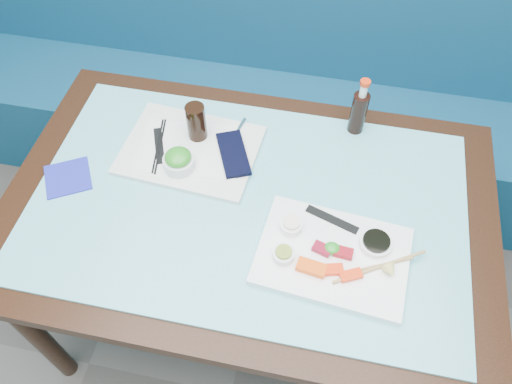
% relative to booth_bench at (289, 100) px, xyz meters
% --- Properties ---
extents(booth_bench, '(3.00, 0.56, 1.17)m').
position_rel_booth_bench_xyz_m(booth_bench, '(0.00, 0.00, 0.00)').
color(booth_bench, navy).
rests_on(booth_bench, ground).
extents(dining_table, '(1.40, 0.90, 0.75)m').
position_rel_booth_bench_xyz_m(dining_table, '(0.00, -0.84, 0.29)').
color(dining_table, black).
rests_on(dining_table, ground).
extents(glass_top, '(1.22, 0.76, 0.01)m').
position_rel_booth_bench_xyz_m(glass_top, '(0.00, -0.84, 0.38)').
color(glass_top, '#65BDCB').
rests_on(glass_top, dining_table).
extents(sashimi_plate, '(0.41, 0.31, 0.02)m').
position_rel_booth_bench_xyz_m(sashimi_plate, '(0.25, -0.97, 0.39)').
color(sashimi_plate, white).
rests_on(sashimi_plate, glass_top).
extents(salmon_left, '(0.08, 0.05, 0.02)m').
position_rel_booth_bench_xyz_m(salmon_left, '(0.20, -1.02, 0.41)').
color(salmon_left, '#FF510A').
rests_on(salmon_left, sashimi_plate).
extents(salmon_mid, '(0.07, 0.04, 0.01)m').
position_rel_booth_bench_xyz_m(salmon_mid, '(0.25, -1.02, 0.41)').
color(salmon_mid, '#FF300A').
rests_on(salmon_mid, sashimi_plate).
extents(salmon_right, '(0.06, 0.05, 0.01)m').
position_rel_booth_bench_xyz_m(salmon_right, '(0.30, -1.02, 0.41)').
color(salmon_right, '#FF340A').
rests_on(salmon_right, sashimi_plate).
extents(tuna_left, '(0.06, 0.04, 0.02)m').
position_rel_booth_bench_xyz_m(tuna_left, '(0.22, -0.96, 0.41)').
color(tuna_left, maroon).
rests_on(tuna_left, sashimi_plate).
extents(tuna_right, '(0.05, 0.03, 0.02)m').
position_rel_booth_bench_xyz_m(tuna_right, '(0.28, -0.96, 0.41)').
color(tuna_right, maroon).
rests_on(tuna_right, sashimi_plate).
extents(seaweed_garnish, '(0.05, 0.05, 0.02)m').
position_rel_booth_bench_xyz_m(seaweed_garnish, '(0.25, -0.96, 0.41)').
color(seaweed_garnish, '#229021').
rests_on(seaweed_garnish, sashimi_plate).
extents(ramekin_wasabi, '(0.07, 0.07, 0.02)m').
position_rel_booth_bench_xyz_m(ramekin_wasabi, '(0.13, -1.00, 0.41)').
color(ramekin_wasabi, white).
rests_on(ramekin_wasabi, sashimi_plate).
extents(wasabi_fill, '(0.05, 0.05, 0.01)m').
position_rel_booth_bench_xyz_m(wasabi_fill, '(0.13, -1.00, 0.43)').
color(wasabi_fill, olive).
rests_on(wasabi_fill, ramekin_wasabi).
extents(ramekin_ginger, '(0.08, 0.08, 0.03)m').
position_rel_booth_bench_xyz_m(ramekin_ginger, '(0.13, -0.91, 0.42)').
color(ramekin_ginger, white).
rests_on(ramekin_ginger, sashimi_plate).
extents(ginger_fill, '(0.05, 0.05, 0.01)m').
position_rel_booth_bench_xyz_m(ginger_fill, '(0.13, -0.91, 0.43)').
color(ginger_fill, '#F8E3CC').
rests_on(ginger_fill, ramekin_ginger).
extents(soy_dish, '(0.10, 0.10, 0.02)m').
position_rel_booth_bench_xyz_m(soy_dish, '(0.36, -0.92, 0.41)').
color(soy_dish, white).
rests_on(soy_dish, sashimi_plate).
extents(soy_fill, '(0.09, 0.09, 0.01)m').
position_rel_booth_bench_xyz_m(soy_fill, '(0.36, -0.92, 0.42)').
color(soy_fill, black).
rests_on(soy_fill, soy_dish).
extents(lemon_wedge, '(0.05, 0.04, 0.04)m').
position_rel_booth_bench_xyz_m(lemon_wedge, '(0.40, -1.00, 0.42)').
color(lemon_wedge, '#EAD96F').
rests_on(lemon_wedge, sashimi_plate).
extents(chopstick_sleeve, '(0.15, 0.07, 0.00)m').
position_rel_booth_bench_xyz_m(chopstick_sleeve, '(0.24, -0.86, 0.41)').
color(chopstick_sleeve, black).
rests_on(chopstick_sleeve, sashimi_plate).
extents(wooden_chopstick_a, '(0.19, 0.09, 0.01)m').
position_rel_booth_bench_xyz_m(wooden_chopstick_a, '(0.36, -0.98, 0.41)').
color(wooden_chopstick_a, '#A3824C').
rests_on(wooden_chopstick_a, sashimi_plate).
extents(wooden_chopstick_b, '(0.23, 0.14, 0.01)m').
position_rel_booth_bench_xyz_m(wooden_chopstick_b, '(0.37, -0.98, 0.41)').
color(wooden_chopstick_b, tan).
rests_on(wooden_chopstick_b, sashimi_plate).
extents(serving_tray, '(0.42, 0.33, 0.02)m').
position_rel_booth_bench_xyz_m(serving_tray, '(-0.21, -0.69, 0.39)').
color(serving_tray, silver).
rests_on(serving_tray, glass_top).
extents(paper_placemat, '(0.33, 0.25, 0.00)m').
position_rel_booth_bench_xyz_m(paper_placemat, '(-0.21, -0.69, 0.40)').
color(paper_placemat, white).
rests_on(paper_placemat, serving_tray).
extents(seaweed_bowl, '(0.12, 0.12, 0.04)m').
position_rel_booth_bench_xyz_m(seaweed_bowl, '(-0.22, -0.77, 0.42)').
color(seaweed_bowl, silver).
rests_on(seaweed_bowl, serving_tray).
extents(seaweed_salad, '(0.08, 0.08, 0.04)m').
position_rel_booth_bench_xyz_m(seaweed_salad, '(-0.22, -0.77, 0.44)').
color(seaweed_salad, '#27851E').
rests_on(seaweed_salad, seaweed_bowl).
extents(cola_glass, '(0.07, 0.07, 0.12)m').
position_rel_booth_bench_xyz_m(cola_glass, '(-0.20, -0.64, 0.46)').
color(cola_glass, black).
rests_on(cola_glass, serving_tray).
extents(navy_pouch, '(0.14, 0.19, 0.01)m').
position_rel_booth_bench_xyz_m(navy_pouch, '(-0.08, -0.69, 0.41)').
color(navy_pouch, black).
rests_on(navy_pouch, serving_tray).
extents(fork, '(0.03, 0.09, 0.01)m').
position_rel_booth_bench_xyz_m(fork, '(-0.08, -0.59, 0.40)').
color(fork, silver).
rests_on(fork, serving_tray).
extents(black_chopstick_a, '(0.04, 0.21, 0.01)m').
position_rel_booth_bench_xyz_m(black_chopstick_a, '(-0.31, -0.70, 0.40)').
color(black_chopstick_a, black).
rests_on(black_chopstick_a, serving_tray).
extents(black_chopstick_b, '(0.04, 0.22, 0.01)m').
position_rel_booth_bench_xyz_m(black_chopstick_b, '(-0.30, -0.70, 0.40)').
color(black_chopstick_b, black).
rests_on(black_chopstick_b, serving_tray).
extents(tray_sleeve, '(0.08, 0.14, 0.00)m').
position_rel_booth_bench_xyz_m(tray_sleeve, '(-0.31, -0.70, 0.40)').
color(tray_sleeve, black).
rests_on(tray_sleeve, serving_tray).
extents(cola_bottle_body, '(0.05, 0.05, 0.14)m').
position_rel_booth_bench_xyz_m(cola_bottle_body, '(0.27, -0.49, 0.45)').
color(cola_bottle_body, black).
rests_on(cola_bottle_body, glass_top).
extents(cola_bottle_neck, '(0.02, 0.02, 0.04)m').
position_rel_booth_bench_xyz_m(cola_bottle_neck, '(0.27, -0.49, 0.55)').
color(cola_bottle_neck, white).
rests_on(cola_bottle_neck, cola_bottle_body).
extents(cola_bottle_cap, '(0.03, 0.03, 0.01)m').
position_rel_booth_bench_xyz_m(cola_bottle_cap, '(0.27, -0.49, 0.58)').
color(cola_bottle_cap, red).
rests_on(cola_bottle_cap, cola_bottle_neck).
extents(blue_napkin, '(0.17, 0.17, 0.01)m').
position_rel_booth_bench_xyz_m(blue_napkin, '(-0.54, -0.86, 0.39)').
color(blue_napkin, '#1C229C').
rests_on(blue_napkin, glass_top).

